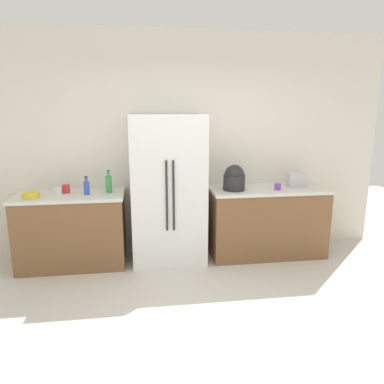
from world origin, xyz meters
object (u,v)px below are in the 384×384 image
at_px(bottle_a, 109,184).
at_px(cup_c, 58,191).
at_px(cup_a, 278,187).
at_px(bottle_b, 87,187).
at_px(bowl_a, 31,195).
at_px(rice_cooker, 234,178).
at_px(toaster, 296,180).
at_px(cup_b, 66,189).
at_px(refrigerator, 168,190).

xyz_separation_m(bottle_a, cup_c, (-0.60, -0.02, -0.07)).
bearing_deg(cup_a, bottle_b, 178.28).
relative_size(bottle_a, bowl_a, 1.44).
relative_size(cup_a, cup_c, 0.94).
height_order(cup_a, bowl_a, cup_a).
distance_m(rice_cooker, bottle_b, 1.81).
bearing_deg(cup_a, bottle_a, 176.23).
xyz_separation_m(bottle_a, bottle_b, (-0.25, -0.07, -0.02)).
xyz_separation_m(rice_cooker, cup_a, (0.55, -0.06, -0.11)).
distance_m(toaster, rice_cooker, 0.86).
xyz_separation_m(bottle_a, bowl_a, (-0.87, -0.15, -0.08)).
xyz_separation_m(rice_cooker, bowl_a, (-2.42, -0.07, -0.12)).
bearing_deg(rice_cooker, bowl_a, -178.30).
height_order(bottle_b, cup_c, bottle_b).
xyz_separation_m(toaster, bottle_a, (-2.41, 0.01, 0.01)).
height_order(rice_cooker, bottle_b, rice_cooker).
bearing_deg(cup_b, bowl_a, -148.13).
xyz_separation_m(bottle_b, cup_b, (-0.26, 0.13, -0.04)).
distance_m(bottle_a, bowl_a, 0.88).
xyz_separation_m(refrigerator, bowl_a, (-1.59, -0.13, 0.02)).
relative_size(bottle_a, cup_c, 3.12).
bearing_deg(cup_c, bottle_a, 1.73).
relative_size(bottle_b, bowl_a, 1.15).
height_order(bottle_a, bowl_a, bottle_a).
distance_m(toaster, cup_a, 0.33).
bearing_deg(toaster, cup_a, -157.45).
distance_m(cup_a, bowl_a, 2.97).
relative_size(cup_b, cup_c, 1.14).
distance_m(bottle_b, cup_a, 2.36).
relative_size(toaster, cup_b, 2.29).
bearing_deg(toaster, bottle_b, -178.84).
distance_m(refrigerator, rice_cooker, 0.84).
height_order(toaster, cup_a, toaster).
relative_size(toaster, bowl_a, 1.21).
bearing_deg(rice_cooker, cup_a, -5.78).
distance_m(refrigerator, cup_b, 1.24).
distance_m(bottle_a, bottle_b, 0.26).
bearing_deg(bottle_b, cup_a, -1.72).
bearing_deg(cup_a, bowl_a, -179.70).
bearing_deg(refrigerator, cup_b, 176.13).
height_order(toaster, bowl_a, toaster).
distance_m(toaster, bottle_a, 2.41).
bearing_deg(cup_b, toaster, -1.49).
bearing_deg(toaster, cup_c, -179.93).
bearing_deg(cup_b, cup_c, -135.47).
distance_m(toaster, cup_b, 2.93).
bearing_deg(refrigerator, bottle_b, -177.30).
bearing_deg(refrigerator, rice_cooker, -4.18).
bearing_deg(cup_c, cup_a, -2.55).
distance_m(rice_cooker, bottle_a, 1.56).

